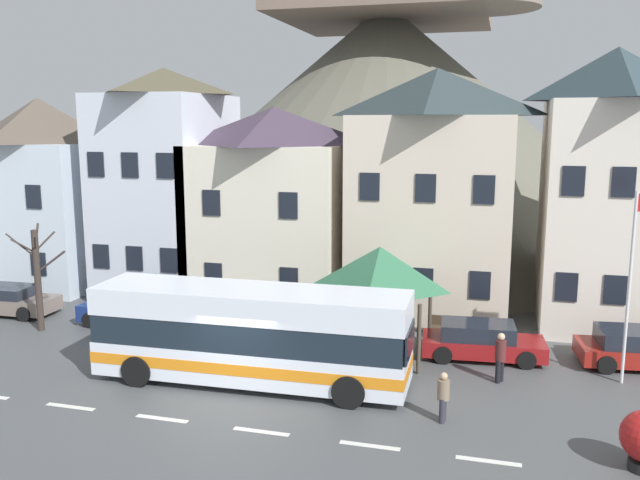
% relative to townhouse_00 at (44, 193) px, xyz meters
% --- Properties ---
extents(ground_plane, '(40.00, 60.00, 0.07)m').
position_rel_townhouse_00_xyz_m(ground_plane, '(14.88, -11.68, -4.77)').
color(ground_plane, '#4C4F51').
extents(townhouse_00, '(6.19, 5.43, 9.48)m').
position_rel_townhouse_00_xyz_m(townhouse_00, '(0.00, 0.00, 0.00)').
color(townhouse_00, silver).
rests_on(townhouse_00, ground_plane).
extents(townhouse_01, '(5.10, 6.57, 10.82)m').
position_rel_townhouse_00_xyz_m(townhouse_01, '(6.64, 0.57, 0.67)').
color(townhouse_01, silver).
rests_on(townhouse_01, ground_plane).
extents(townhouse_02, '(6.88, 6.44, 8.97)m').
position_rel_townhouse_00_xyz_m(townhouse_02, '(12.18, 0.51, -0.25)').
color(townhouse_02, silver).
rests_on(townhouse_02, ground_plane).
extents(townhouse_03, '(6.62, 6.78, 10.55)m').
position_rel_townhouse_00_xyz_m(townhouse_03, '(19.50, 0.68, 0.54)').
color(townhouse_03, beige).
rests_on(townhouse_03, ground_plane).
extents(townhouse_04, '(5.08, 6.95, 11.23)m').
position_rel_townhouse_00_xyz_m(townhouse_04, '(26.56, 0.76, 0.88)').
color(townhouse_04, silver).
rests_on(townhouse_04, ground_plane).
extents(hilltop_castle, '(39.16, 39.16, 25.06)m').
position_rel_townhouse_00_xyz_m(hilltop_castle, '(14.20, 18.09, 4.18)').
color(hilltop_castle, '#605F51').
rests_on(hilltop_castle, ground_plane).
extents(transit_bus, '(10.20, 2.79, 3.10)m').
position_rel_townhouse_00_xyz_m(transit_bus, '(14.87, -9.57, -3.17)').
color(transit_bus, white).
rests_on(transit_bus, ground_plane).
extents(bus_shelter, '(3.60, 3.60, 3.94)m').
position_rel_townhouse_00_xyz_m(bus_shelter, '(18.30, -5.71, -1.58)').
color(bus_shelter, '#473D33').
rests_on(bus_shelter, ground_plane).
extents(parked_car_00, '(4.38, 2.14, 1.30)m').
position_rel_townhouse_00_xyz_m(parked_car_00, '(21.91, -5.28, -4.10)').
color(parked_car_00, maroon).
rests_on(parked_car_00, ground_plane).
extents(parked_car_02, '(4.25, 2.00, 1.24)m').
position_rel_townhouse_00_xyz_m(parked_car_02, '(1.70, -5.07, -4.12)').
color(parked_car_02, '#76665C').
rests_on(parked_car_02, ground_plane).
extents(parked_car_03, '(4.10, 2.28, 1.46)m').
position_rel_townhouse_00_xyz_m(parked_car_03, '(7.81, -5.11, -4.03)').
color(parked_car_03, navy).
rests_on(parked_car_03, ground_plane).
extents(pedestrian_00, '(0.34, 0.38, 1.45)m').
position_rel_townhouse_00_xyz_m(pedestrian_00, '(21.07, -10.80, -3.96)').
color(pedestrian_00, '#2D2D38').
rests_on(pedestrian_00, ground_plane).
extents(pedestrian_01, '(0.34, 0.36, 1.64)m').
position_rel_townhouse_00_xyz_m(pedestrian_01, '(22.57, -7.38, -3.85)').
color(pedestrian_01, black).
rests_on(pedestrian_01, ground_plane).
extents(public_bench, '(1.58, 0.48, 0.87)m').
position_rel_townhouse_00_xyz_m(public_bench, '(20.62, -3.40, -4.27)').
color(public_bench, '#473828').
rests_on(public_bench, ground_plane).
extents(flagpole, '(0.95, 0.10, 6.21)m').
position_rel_townhouse_00_xyz_m(flagpole, '(26.47, -6.39, -1.09)').
color(flagpole, silver).
rests_on(flagpole, ground_plane).
extents(bare_tree_00, '(2.22, 1.62, 4.23)m').
position_rel_townhouse_00_xyz_m(bare_tree_00, '(4.67, -6.68, -2.46)').
color(bare_tree_00, '#382D28').
rests_on(bare_tree_00, ground_plane).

